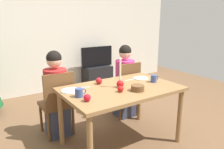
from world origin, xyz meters
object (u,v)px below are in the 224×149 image
at_px(plate_right, 141,78).
at_px(apple_by_left_plate, 99,81).
at_px(chair_left, 58,100).
at_px(candle_centerpiece, 120,82).
at_px(person_right_child, 125,82).
at_px(tv_stand, 97,76).
at_px(person_left_child, 56,96).
at_px(tv, 97,57).
at_px(dining_table, 121,94).
at_px(bowl_walnuts, 138,88).
at_px(chair_right, 126,86).
at_px(mug_left, 79,93).
at_px(mug_right, 154,79).
at_px(apple_near_candle, 87,98).
at_px(apple_by_right_mug, 120,89).
at_px(plate_left, 71,91).

xyz_separation_m(plate_right, apple_by_left_plate, (-0.62, 0.10, 0.04)).
height_order(chair_left, candle_centerpiece, candle_centerpiece).
relative_size(person_right_child, tv_stand, 1.83).
bearing_deg(person_left_child, tv, 46.76).
height_order(tv_stand, candle_centerpiece, candle_centerpiece).
height_order(dining_table, person_left_child, person_left_child).
distance_m(plate_right, apple_by_left_plate, 0.62).
bearing_deg(bowl_walnuts, apple_by_left_plate, 116.60).
height_order(dining_table, chair_right, chair_right).
bearing_deg(chair_right, mug_left, -150.30).
height_order(chair_right, bowl_walnuts, chair_right).
relative_size(dining_table, bowl_walnuts, 9.07).
distance_m(chair_right, mug_right, 0.72).
relative_size(plate_right, apple_near_candle, 2.72).
distance_m(tv_stand, candle_centerpiece, 2.56).
height_order(tv_stand, bowl_walnuts, bowl_walnuts).
bearing_deg(apple_by_right_mug, chair_right, 49.16).
bearing_deg(plate_left, apple_near_candle, -88.83).
xyz_separation_m(chair_left, candle_centerpiece, (0.58, -0.60, 0.31)).
height_order(dining_table, mug_right, mug_right).
height_order(person_left_child, tv_stand, person_left_child).
distance_m(person_left_child, apple_by_right_mug, 0.94).
distance_m(tv, apple_by_right_mug, 2.66).
relative_size(chair_left, bowl_walnuts, 5.83).
height_order(person_left_child, person_right_child, same).
xyz_separation_m(dining_table, chair_right, (0.54, 0.61, -0.15)).
xyz_separation_m(mug_right, apple_by_right_mug, (-0.60, -0.08, -0.01)).
height_order(chair_right, mug_left, chair_right).
bearing_deg(chair_right, plate_right, -99.15).
relative_size(dining_table, person_right_child, 1.19).
bearing_deg(mug_right, bowl_walnuts, -159.16).
bearing_deg(tv, mug_right, -101.39).
distance_m(dining_table, apple_near_candle, 0.59).
xyz_separation_m(plate_left, apple_by_left_plate, (0.41, 0.07, 0.04)).
bearing_deg(person_right_child, apple_near_candle, -142.99).
distance_m(mug_left, apple_near_candle, 0.16).
distance_m(mug_right, apple_by_left_plate, 0.72).
xyz_separation_m(dining_table, plate_left, (-0.56, 0.21, 0.09)).
distance_m(chair_right, apple_by_right_mug, 1.01).
bearing_deg(chair_left, candle_centerpiece, -45.85).
distance_m(chair_right, candle_centerpiece, 0.87).
relative_size(chair_left, plate_right, 4.37).
relative_size(dining_table, tv, 1.77).
xyz_separation_m(dining_table, chair_left, (-0.59, 0.61, -0.15)).
bearing_deg(mug_left, tv, 56.59).
bearing_deg(tv_stand, plate_right, -103.32).
distance_m(tv_stand, apple_by_right_mug, 2.71).
bearing_deg(candle_centerpiece, dining_table, -34.83).
relative_size(plate_right, apple_by_left_plate, 2.46).
height_order(plate_left, apple_near_candle, apple_near_candle).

